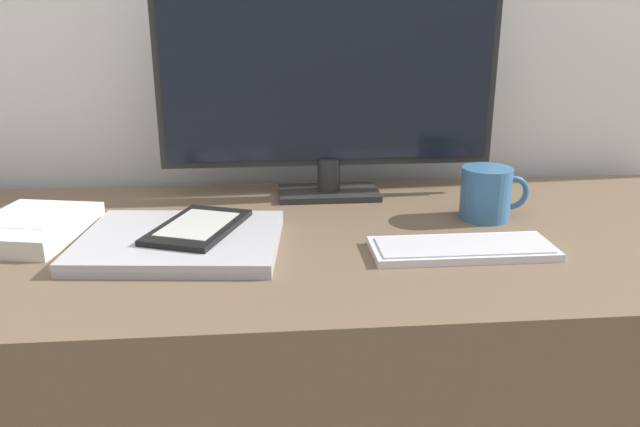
{
  "coord_description": "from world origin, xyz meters",
  "views": [
    {
      "loc": [
        -0.08,
        -0.79,
        1.09
      ],
      "look_at": [
        -0.0,
        0.11,
        0.79
      ],
      "focal_mm": 35.0,
      "sensor_mm": 36.0,
      "label": 1
    }
  ],
  "objects_px": {
    "keyboard": "(462,248)",
    "laptop": "(181,241)",
    "monitor": "(329,83)",
    "notebook": "(31,228)",
    "coffee_mug": "(487,193)",
    "ereader": "(198,227)"
  },
  "relations": [
    {
      "from": "keyboard",
      "to": "laptop",
      "type": "distance_m",
      "value": 0.44
    },
    {
      "from": "monitor",
      "to": "notebook",
      "type": "xyz_separation_m",
      "value": [
        -0.51,
        -0.19,
        -0.21
      ]
    },
    {
      "from": "ereader",
      "to": "laptop",
      "type": "bearing_deg",
      "value": -139.51
    },
    {
      "from": "keyboard",
      "to": "ereader",
      "type": "xyz_separation_m",
      "value": [
        -0.41,
        0.08,
        0.02
      ]
    },
    {
      "from": "monitor",
      "to": "ereader",
      "type": "bearing_deg",
      "value": -134.2
    },
    {
      "from": "coffee_mug",
      "to": "laptop",
      "type": "bearing_deg",
      "value": -169.53
    },
    {
      "from": "notebook",
      "to": "coffee_mug",
      "type": "relative_size",
      "value": 1.88
    },
    {
      "from": "monitor",
      "to": "coffee_mug",
      "type": "distance_m",
      "value": 0.36
    },
    {
      "from": "notebook",
      "to": "laptop",
      "type": "bearing_deg",
      "value": -15.81
    },
    {
      "from": "ereader",
      "to": "keyboard",
      "type": "bearing_deg",
      "value": -11.34
    },
    {
      "from": "notebook",
      "to": "coffee_mug",
      "type": "distance_m",
      "value": 0.78
    },
    {
      "from": "monitor",
      "to": "ereader",
      "type": "distance_m",
      "value": 0.39
    },
    {
      "from": "laptop",
      "to": "coffee_mug",
      "type": "xyz_separation_m",
      "value": [
        0.53,
        0.1,
        0.04
      ]
    },
    {
      "from": "keyboard",
      "to": "coffee_mug",
      "type": "relative_size",
      "value": 2.28
    },
    {
      "from": "monitor",
      "to": "ereader",
      "type": "relative_size",
      "value": 3.04
    },
    {
      "from": "ereader",
      "to": "notebook",
      "type": "relative_size",
      "value": 0.93
    },
    {
      "from": "laptop",
      "to": "coffee_mug",
      "type": "distance_m",
      "value": 0.54
    },
    {
      "from": "monitor",
      "to": "keyboard",
      "type": "distance_m",
      "value": 0.43
    },
    {
      "from": "ereader",
      "to": "coffee_mug",
      "type": "distance_m",
      "value": 0.51
    },
    {
      "from": "monitor",
      "to": "ereader",
      "type": "height_order",
      "value": "monitor"
    },
    {
      "from": "ereader",
      "to": "coffee_mug",
      "type": "xyz_separation_m",
      "value": [
        0.5,
        0.08,
        0.02
      ]
    },
    {
      "from": "laptop",
      "to": "coffee_mug",
      "type": "bearing_deg",
      "value": 10.47
    }
  ]
}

